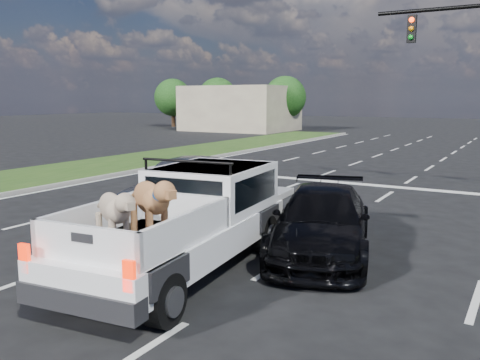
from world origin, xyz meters
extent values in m
plane|color=black|center=(0.00, 0.00, 0.00)|extent=(160.00, 160.00, 0.00)
cube|color=silver|center=(-5.25, 6.00, 0.01)|extent=(0.12, 60.00, 0.01)
cube|color=silver|center=(-1.75, 6.00, 0.01)|extent=(0.12, 60.00, 0.01)
cube|color=silver|center=(1.75, 6.00, 0.01)|extent=(0.12, 60.00, 0.01)
cube|color=silver|center=(-8.80, 6.00, 0.01)|extent=(0.15, 60.00, 0.01)
cube|color=silver|center=(0.00, 10.00, 0.01)|extent=(17.00, 0.45, 0.01)
cube|color=#1F4314|center=(-11.50, 6.00, 0.05)|extent=(5.00, 60.00, 0.10)
cube|color=gray|center=(-9.05, 6.00, 0.07)|extent=(0.15, 60.00, 0.14)
cube|color=black|center=(1.80, 10.50, 5.60)|extent=(0.30, 0.18, 0.95)
sphere|color=#FF3107|center=(1.80, 10.39, 5.90)|extent=(0.18, 0.18, 0.18)
cube|color=#BFB492|center=(-20.00, 36.00, 2.20)|extent=(10.00, 8.00, 4.40)
cylinder|color=#332114|center=(-30.00, 38.00, 1.08)|extent=(0.44, 0.44, 2.16)
sphere|color=#13360E|center=(-30.00, 38.00, 3.30)|extent=(4.20, 4.20, 4.20)
cylinder|color=#332114|center=(-24.00, 38.00, 1.08)|extent=(0.44, 0.44, 2.16)
sphere|color=#13360E|center=(-24.00, 38.00, 3.30)|extent=(4.20, 4.20, 4.20)
cylinder|color=#332114|center=(-16.00, 38.00, 1.08)|extent=(0.44, 0.44, 2.16)
sphere|color=#13360E|center=(-16.00, 38.00, 3.30)|extent=(4.20, 4.20, 4.20)
cylinder|color=black|center=(-0.25, -3.41, 0.39)|extent=(0.37, 0.82, 0.79)
cylinder|color=black|center=(1.55, -3.22, 0.39)|extent=(0.37, 0.82, 0.79)
cylinder|color=black|center=(-0.65, 0.41, 0.39)|extent=(0.37, 0.82, 0.79)
cylinder|color=black|center=(1.14, 0.60, 0.39)|extent=(0.37, 0.82, 0.79)
cube|color=white|center=(0.44, -1.35, 0.69)|extent=(2.54, 5.68, 0.54)
cube|color=white|center=(0.31, -0.06, 1.40)|extent=(2.15, 2.58, 0.89)
cube|color=black|center=(0.43, -1.23, 1.43)|extent=(1.60, 0.20, 0.64)
cylinder|color=black|center=(0.42, -1.09, 2.06)|extent=(1.86, 0.25, 0.05)
cube|color=black|center=(0.57, -2.57, 0.92)|extent=(2.12, 2.83, 0.06)
cube|color=white|center=(-0.31, -2.66, 1.23)|extent=(0.36, 2.64, 0.54)
cube|color=white|center=(1.45, -2.47, 1.23)|extent=(0.36, 2.64, 0.54)
cube|color=white|center=(0.71, -3.84, 1.23)|extent=(1.85, 0.28, 0.54)
cube|color=red|center=(-0.15, -4.15, 0.99)|extent=(0.17, 0.08, 0.42)
cube|color=red|center=(1.61, -3.97, 0.99)|extent=(0.17, 0.08, 0.42)
cube|color=black|center=(0.72, -3.99, 0.50)|extent=(2.02, 0.52, 0.31)
imported|color=#AFB1B6|center=(-2.48, 2.71, 0.83)|extent=(2.62, 5.11, 1.67)
imported|color=black|center=(2.20, 1.12, 0.68)|extent=(3.14, 5.01, 1.35)
camera|label=1|loc=(5.85, -8.51, 3.18)|focal=38.00mm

